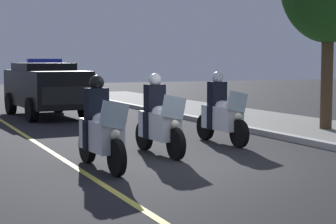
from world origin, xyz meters
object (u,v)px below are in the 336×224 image
at_px(police_motorcycle_lead_left, 101,131).
at_px(police_motorcycle_trailing, 221,114).
at_px(police_suv, 46,87).
at_px(police_motorcycle_lead_right, 159,122).

distance_m(police_motorcycle_lead_left, police_motorcycle_trailing, 4.13).
xyz_separation_m(police_motorcycle_lead_left, police_motorcycle_trailing, (-1.95, 3.64, 0.00)).
height_order(police_motorcycle_lead_left, police_motorcycle_trailing, same).
relative_size(police_motorcycle_trailing, police_suv, 0.43).
bearing_deg(police_motorcycle_trailing, police_suv, -164.19).
relative_size(police_motorcycle_lead_right, police_suv, 0.43).
height_order(police_motorcycle_lead_left, police_motorcycle_lead_right, same).
height_order(police_motorcycle_trailing, police_suv, police_suv).
bearing_deg(police_suv, police_motorcycle_trailing, 15.81).
distance_m(police_motorcycle_lead_left, police_suv, 10.42).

